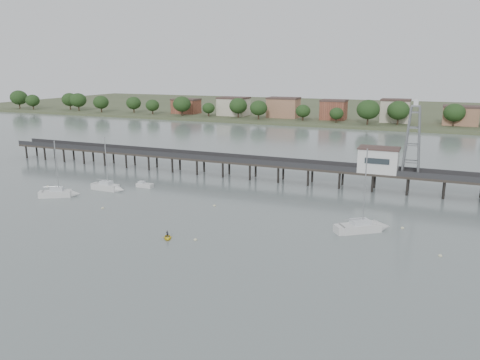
% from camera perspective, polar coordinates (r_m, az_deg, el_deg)
% --- Properties ---
extents(ground_plane, '(500.00, 500.00, 0.00)m').
position_cam_1_polar(ground_plane, '(59.91, -16.86, -12.48)').
color(ground_plane, slate).
rests_on(ground_plane, ground).
extents(pier, '(150.00, 5.00, 5.50)m').
position_cam_1_polar(pier, '(109.10, 3.28, 1.99)').
color(pier, '#2D2823').
rests_on(pier, ground).
extents(pier_building, '(8.40, 5.40, 5.30)m').
position_cam_1_polar(pier_building, '(103.12, 16.52, 2.39)').
color(pier_building, silver).
rests_on(pier_building, ground).
extents(lattice_tower, '(3.20, 3.20, 15.50)m').
position_cam_1_polar(lattice_tower, '(101.93, 20.32, 4.51)').
color(lattice_tower, slate).
rests_on(lattice_tower, ground).
extents(sailboat_c, '(8.46, 7.20, 14.27)m').
position_cam_1_polar(sailboat_c, '(78.43, 15.32, -5.57)').
color(sailboat_c, silver).
rests_on(sailboat_c, ground).
extents(sailboat_b, '(7.30, 2.15, 12.14)m').
position_cam_1_polar(sailboat_b, '(103.65, -15.50, -0.90)').
color(sailboat_b, silver).
rests_on(sailboat_b, ground).
extents(sailboat_a, '(7.28, 5.71, 12.13)m').
position_cam_1_polar(sailboat_a, '(101.89, -20.81, -1.55)').
color(sailboat_a, silver).
rests_on(sailboat_a, ground).
extents(white_tender, '(3.72, 1.57, 1.44)m').
position_cam_1_polar(white_tender, '(104.86, -11.58, -0.63)').
color(white_tender, silver).
rests_on(white_tender, ground).
extents(yellow_dinghy, '(1.63, 1.30, 2.30)m').
position_cam_1_polar(yellow_dinghy, '(73.42, -8.83, -7.09)').
color(yellow_dinghy, yellow).
rests_on(yellow_dinghy, ground).
extents(dinghy_occupant, '(0.77, 1.16, 0.26)m').
position_cam_1_polar(dinghy_occupant, '(73.42, -8.83, -7.09)').
color(dinghy_occupant, black).
rests_on(dinghy_occupant, ground).
extents(mooring_buoys, '(80.70, 18.41, 0.39)m').
position_cam_1_polar(mooring_buoys, '(82.48, -2.93, -4.54)').
color(mooring_buoys, beige).
rests_on(mooring_buoys, ground).
extents(far_shore, '(500.00, 170.00, 10.40)m').
position_cam_1_polar(far_shore, '(283.65, 15.71, 8.12)').
color(far_shore, '#475133').
rests_on(far_shore, ground).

